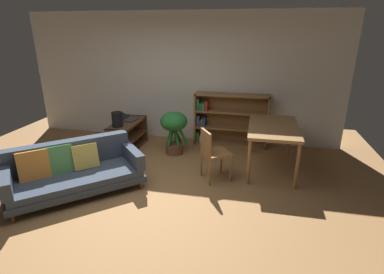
{
  "coord_description": "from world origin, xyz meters",
  "views": [
    {
      "loc": [
        1.61,
        -3.58,
        2.34
      ],
      "look_at": [
        0.71,
        0.62,
        0.79
      ],
      "focal_mm": 28.01,
      "sensor_mm": 36.0,
      "label": 1
    }
  ],
  "objects_px": {
    "media_console": "(128,136)",
    "dining_chair_near": "(212,152)",
    "bookshelf": "(227,119)",
    "desk_speaker": "(117,119)",
    "fabric_couch": "(73,170)",
    "potted_floor_plant": "(174,127)",
    "open_laptop": "(128,118)",
    "dining_table": "(273,130)"
  },
  "relations": [
    {
      "from": "potted_floor_plant",
      "to": "bookshelf",
      "type": "distance_m",
      "value": 1.23
    },
    {
      "from": "dining_chair_near",
      "to": "bookshelf",
      "type": "bearing_deg",
      "value": 87.75
    },
    {
      "from": "fabric_couch",
      "to": "media_console",
      "type": "bearing_deg",
      "value": 86.14
    },
    {
      "from": "open_laptop",
      "to": "dining_table",
      "type": "bearing_deg",
      "value": -10.96
    },
    {
      "from": "potted_floor_plant",
      "to": "bookshelf",
      "type": "height_order",
      "value": "bookshelf"
    },
    {
      "from": "media_console",
      "to": "desk_speaker",
      "type": "relative_size",
      "value": 3.79
    },
    {
      "from": "fabric_couch",
      "to": "media_console",
      "type": "xyz_separation_m",
      "value": [
        0.12,
        1.77,
        -0.06
      ]
    },
    {
      "from": "media_console",
      "to": "desk_speaker",
      "type": "bearing_deg",
      "value": -98.95
    },
    {
      "from": "media_console",
      "to": "bookshelf",
      "type": "xyz_separation_m",
      "value": [
        1.96,
        0.72,
        0.26
      ]
    },
    {
      "from": "media_console",
      "to": "potted_floor_plant",
      "type": "height_order",
      "value": "potted_floor_plant"
    },
    {
      "from": "media_console",
      "to": "dining_chair_near",
      "type": "bearing_deg",
      "value": -27.52
    },
    {
      "from": "fabric_couch",
      "to": "bookshelf",
      "type": "distance_m",
      "value": 3.25
    },
    {
      "from": "fabric_couch",
      "to": "potted_floor_plant",
      "type": "xyz_separation_m",
      "value": [
        1.12,
        1.71,
        0.21
      ]
    },
    {
      "from": "fabric_couch",
      "to": "dining_table",
      "type": "bearing_deg",
      "value": 25.0
    },
    {
      "from": "bookshelf",
      "to": "dining_chair_near",
      "type": "bearing_deg",
      "value": -92.25
    },
    {
      "from": "desk_speaker",
      "to": "dining_chair_near",
      "type": "bearing_deg",
      "value": -19.16
    },
    {
      "from": "fabric_couch",
      "to": "bookshelf",
      "type": "height_order",
      "value": "bookshelf"
    },
    {
      "from": "fabric_couch",
      "to": "potted_floor_plant",
      "type": "bearing_deg",
      "value": 56.74
    },
    {
      "from": "potted_floor_plant",
      "to": "bookshelf",
      "type": "relative_size",
      "value": 0.55
    },
    {
      "from": "media_console",
      "to": "open_laptop",
      "type": "bearing_deg",
      "value": 106.88
    },
    {
      "from": "fabric_couch",
      "to": "dining_table",
      "type": "height_order",
      "value": "dining_table"
    },
    {
      "from": "desk_speaker",
      "to": "bookshelf",
      "type": "height_order",
      "value": "bookshelf"
    },
    {
      "from": "open_laptop",
      "to": "desk_speaker",
      "type": "distance_m",
      "value": 0.5
    },
    {
      "from": "fabric_couch",
      "to": "media_console",
      "type": "height_order",
      "value": "fabric_couch"
    },
    {
      "from": "bookshelf",
      "to": "desk_speaker",
      "type": "bearing_deg",
      "value": -152.94
    },
    {
      "from": "media_console",
      "to": "potted_floor_plant",
      "type": "relative_size",
      "value": 1.27
    },
    {
      "from": "potted_floor_plant",
      "to": "dining_table",
      "type": "relative_size",
      "value": 0.61
    },
    {
      "from": "open_laptop",
      "to": "bookshelf",
      "type": "height_order",
      "value": "bookshelf"
    },
    {
      "from": "desk_speaker",
      "to": "potted_floor_plant",
      "type": "height_order",
      "value": "desk_speaker"
    },
    {
      "from": "fabric_couch",
      "to": "media_console",
      "type": "relative_size",
      "value": 1.85
    },
    {
      "from": "dining_chair_near",
      "to": "bookshelf",
      "type": "xyz_separation_m",
      "value": [
        0.07,
        1.71,
        0.05
      ]
    },
    {
      "from": "potted_floor_plant",
      "to": "open_laptop",
      "type": "bearing_deg",
      "value": 167.67
    },
    {
      "from": "potted_floor_plant",
      "to": "dining_table",
      "type": "distance_m",
      "value": 1.88
    },
    {
      "from": "open_laptop",
      "to": "dining_chair_near",
      "type": "height_order",
      "value": "dining_chair_near"
    },
    {
      "from": "media_console",
      "to": "bookshelf",
      "type": "distance_m",
      "value": 2.11
    },
    {
      "from": "media_console",
      "to": "desk_speaker",
      "type": "height_order",
      "value": "desk_speaker"
    },
    {
      "from": "desk_speaker",
      "to": "bookshelf",
      "type": "relative_size",
      "value": 0.19
    },
    {
      "from": "desk_speaker",
      "to": "dining_table",
      "type": "bearing_deg",
      "value": -1.43
    },
    {
      "from": "desk_speaker",
      "to": "dining_table",
      "type": "distance_m",
      "value": 2.89
    },
    {
      "from": "bookshelf",
      "to": "media_console",
      "type": "bearing_deg",
      "value": -159.96
    },
    {
      "from": "desk_speaker",
      "to": "fabric_couch",
      "type": "bearing_deg",
      "value": -92.75
    },
    {
      "from": "fabric_couch",
      "to": "desk_speaker",
      "type": "xyz_separation_m",
      "value": [
        0.07,
        1.45,
        0.38
      ]
    }
  ]
}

